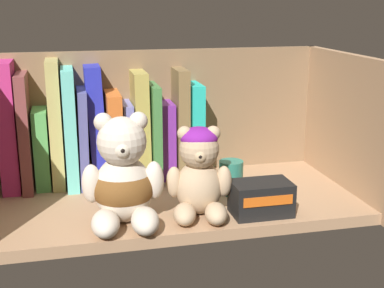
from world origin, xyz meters
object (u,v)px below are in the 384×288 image
Objects in this scene: book_8 at (127,140)px; book_11 at (165,139)px; book_2 at (42,147)px; teddy_bear_larger at (123,181)px; teddy_bear_smaller at (199,174)px; book_13 at (192,129)px; small_product_box at (261,198)px; book_1 at (26,130)px; book_0 at (9,125)px; book_9 at (139,125)px; book_4 at (70,126)px; book_12 at (179,122)px; book_5 at (83,135)px; book_6 at (96,124)px; pillar_candle at (232,178)px; book_3 at (56,123)px; book_10 at (152,130)px; book_7 at (113,136)px.

book_8 is 7.86cm from book_11.
teddy_bear_larger is at bearing -59.13° from book_2.
teddy_bear_smaller is (25.96, -21.92, -0.39)cm from book_2.
book_13 reaches higher than small_product_box.
book_1 is at bearing 125.72° from teddy_bear_larger.
book_0 is 1.12× the size of book_9.
book_1 is at bearing 180.00° from book_4.
book_12 is at bearing 58.00° from teddy_bear_larger.
book_13 is (22.16, 0.00, 0.09)cm from book_5.
book_6 is at bearing 180.00° from book_9.
book_4 reaches higher than book_2.
book_0 is at bearing 161.11° from pillar_candle.
book_5 is 0.99× the size of book_13.
book_3 is 32.21cm from teddy_bear_smaller.
book_3 reaches higher than pillar_candle.
book_5 is 13.82cm from book_10.
book_1 is 4.40cm from book_2.
book_11 is (21.38, 0.00, -4.52)cm from book_3.
teddy_bear_smaller is 11.37cm from small_product_box.
book_8 is (22.09, 0.00, -4.29)cm from book_0.
book_6 is (2.69, 0.00, 2.09)cm from book_5.
teddy_bear_smaller is at bearing -78.88° from book_10.
teddy_bear_larger is at bearing -157.72° from pillar_candle.
book_9 is 3.48× the size of pillar_candle.
small_product_box is at bearing -79.54° from pillar_candle.
book_2 is 0.70× the size of book_9.
book_3 is 1.11× the size of book_12.
teddy_bear_larger is (16.01, -22.26, -3.94)cm from book_1.
book_2 is 0.62× the size of book_3.
book_0 is 1.60× the size of teddy_bear_smaller.
book_7 is (19.42, 0.00, -3.18)cm from book_0.
book_10 reaches higher than book_5.
book_11 is at bearing 0.00° from book_0.
book_6 is 14.27cm from book_11.
pillar_candle is at bearing 22.28° from teddy_bear_larger.
book_2 is 27.43cm from book_12.
book_8 is at bearing 180.00° from book_9.
small_product_box is at bearing -38.21° from book_4.
book_13 is 3.05× the size of pillar_candle.
book_9 reaches higher than book_10.
book_0 is 1.28× the size of book_13.
book_1 reaches higher than book_11.
book_12 is at bearing 117.31° from pillar_candle.
book_8 is at bearing 0.00° from book_0.
book_4 is 1.19× the size of book_10.
book_12 is (5.57, 0.00, 1.35)cm from book_10.
book_13 is at bearing 0.00° from book_9.
teddy_bear_larger is (-3.10, -22.26, -0.76)cm from book_8.
book_7 is 0.82× the size of book_12.
book_8 is (8.58, 0.00, -1.53)cm from book_5.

